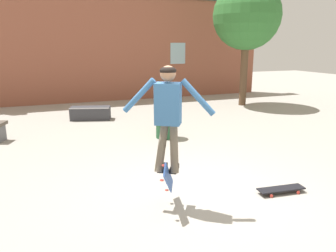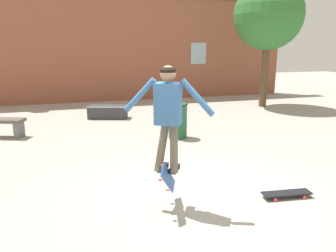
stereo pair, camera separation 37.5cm
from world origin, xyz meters
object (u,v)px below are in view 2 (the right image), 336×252
Objects in this scene: skater at (168,110)px; skateboard_resting at (287,193)px; trash_bin at (178,120)px; skateboard_flipping at (168,179)px; skate_ledge at (108,112)px; tree_right at (268,16)px.

skateboard_resting is at bearing -64.50° from skater.
trash_bin is 1.12× the size of skateboard_resting.
skate_ledge is at bearing 31.59° from skateboard_flipping.
skate_ledge is 6.32m from skater.
trash_bin is (1.44, -2.78, 0.25)m from skate_ledge.
trash_bin is 3.71m from skateboard_resting.
skate_ledge is at bearing 113.64° from skateboard_resting.
tree_right reaches higher than trash_bin.
skater is (-1.26, -3.42, 0.97)m from trash_bin.
skateboard_flipping is 0.89× the size of skateboard_resting.
skate_ledge is 1.66× the size of skateboard_resting.
skateboard_resting is at bearing -55.75° from skate_ledge.
skateboard_flipping is (-0.01, -0.03, -0.98)m from skater.
skater is 1.88× the size of skateboard_resting.
skateboard_resting is (2.01, -6.43, -0.13)m from skate_ledge.
skateboard_flipping is at bearing -179.89° from skateboard_resting.
tree_right is at bearing -10.51° from skateboard_flipping.
skateboard_resting is (-3.88, -6.89, -3.23)m from tree_right.
skater reaches higher than skateboard_resting.
skateboard_resting is (1.82, -0.23, -1.36)m from skater.
tree_right is at bearing 21.41° from skate_ledge.
trash_bin is at bearing 105.13° from skateboard_resting.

